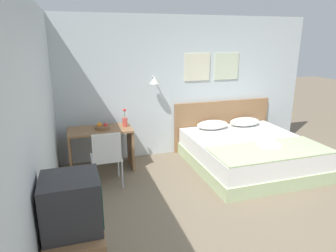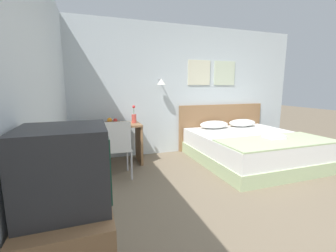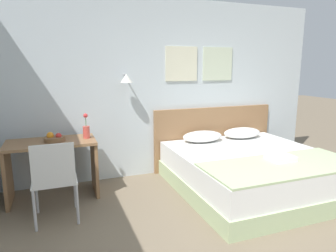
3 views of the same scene
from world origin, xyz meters
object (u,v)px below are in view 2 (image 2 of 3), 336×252
object	(u,v)px
headboard	(221,126)
desk_chair	(116,145)
pillow_right	(242,123)
desk	(110,137)
folded_towel_near_foot	(274,136)
flower_vase	(134,117)
television	(65,168)
bed	(251,148)
fruit_bowl	(112,122)
throw_blanket	(277,141)
pillow_left	(214,125)

from	to	relation	value
headboard	desk_chair	world-z (taller)	headboard
pillow_right	desk	size ratio (longest dim) A/B	0.59
folded_towel_near_foot	desk	xyz separation A→B (m)	(-2.60, 1.14, -0.06)
flower_vase	television	distance (m)	2.90
bed	fruit_bowl	bearing A→B (deg)	164.96
bed	headboard	size ratio (longest dim) A/B	0.97
throw_blanket	bed	bearing A→B (deg)	90.00
bed	desk	distance (m)	2.63
fruit_bowl	pillow_right	bearing A→B (deg)	2.25
folded_towel_near_foot	flower_vase	size ratio (longest dim) A/B	0.91
desk	fruit_bowl	world-z (taller)	fruit_bowl
desk	desk_chair	size ratio (longest dim) A/B	1.19
fruit_bowl	desk	bearing A→B (deg)	157.08
pillow_left	pillow_right	distance (m)	0.72
desk_chair	pillow_left	bearing A→B (deg)	20.43
pillow_right	folded_towel_near_foot	size ratio (longest dim) A/B	2.16
throw_blanket	flower_vase	distance (m)	2.48
pillow_left	throw_blanket	size ratio (longest dim) A/B	0.33
pillow_right	television	distance (m)	4.40
pillow_left	flower_vase	world-z (taller)	flower_vase
fruit_bowl	flower_vase	world-z (taller)	flower_vase
pillow_left	folded_towel_near_foot	bearing A→B (deg)	-70.86
throw_blanket	flower_vase	size ratio (longest dim) A/B	5.91
bed	headboard	xyz separation A→B (m)	(0.00, 1.05, 0.24)
bed	headboard	world-z (taller)	headboard
headboard	fruit_bowl	size ratio (longest dim) A/B	8.29
headboard	folded_towel_near_foot	xyz separation A→B (m)	(0.07, -1.50, 0.07)
bed	fruit_bowl	xyz separation A→B (m)	(-2.49, 0.67, 0.52)
television	pillow_right	bearing A→B (deg)	40.31
bed	pillow_right	bearing A→B (deg)	65.30
desk	desk_chair	bearing A→B (deg)	-88.14
bed	fruit_bowl	world-z (taller)	fruit_bowl
throw_blanket	pillow_left	bearing A→B (deg)	104.63
pillow_right	fruit_bowl	bearing A→B (deg)	-177.75
headboard	pillow_right	xyz separation A→B (m)	(0.36, -0.27, 0.10)
folded_towel_near_foot	flower_vase	distance (m)	2.46
fruit_bowl	bed	bearing A→B (deg)	-15.04
desk	flower_vase	distance (m)	0.56
throw_blanket	desk	size ratio (longest dim) A/B	1.79
pillow_right	pillow_left	bearing A→B (deg)	180.00
fruit_bowl	television	world-z (taller)	television
folded_towel_near_foot	throw_blanket	bearing A→B (deg)	-115.52
headboard	desk	distance (m)	2.56
pillow_right	fruit_bowl	xyz separation A→B (m)	(-2.84, -0.11, 0.18)
bed	pillow_left	world-z (taller)	pillow_left
throw_blanket	pillow_right	bearing A→B (deg)	75.37
headboard	flower_vase	distance (m)	2.15
pillow_right	throw_blanket	bearing A→B (deg)	-104.63
fruit_bowl	pillow_left	bearing A→B (deg)	3.01
bed	pillow_right	xyz separation A→B (m)	(0.36, 0.78, 0.35)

